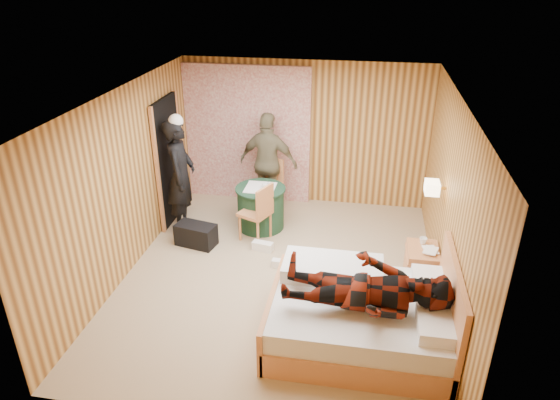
% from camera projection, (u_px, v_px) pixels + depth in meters
% --- Properties ---
extents(floor, '(4.20, 5.00, 0.01)m').
position_uv_depth(floor, '(280.00, 276.00, 6.90)').
color(floor, tan).
rests_on(floor, ground).
extents(ceiling, '(4.20, 5.00, 0.01)m').
position_uv_depth(ceiling, '(280.00, 98.00, 5.81)').
color(ceiling, white).
rests_on(ceiling, wall_back).
extents(wall_back, '(4.20, 0.02, 2.50)m').
position_uv_depth(wall_back, '(305.00, 134.00, 8.57)').
color(wall_back, tan).
rests_on(wall_back, floor).
extents(wall_left, '(0.02, 5.00, 2.50)m').
position_uv_depth(wall_left, '(126.00, 183.00, 6.68)').
color(wall_left, tan).
rests_on(wall_left, floor).
extents(wall_right, '(0.02, 5.00, 2.50)m').
position_uv_depth(wall_right, '(450.00, 207.00, 6.03)').
color(wall_right, tan).
rests_on(wall_right, floor).
extents(curtain, '(2.20, 0.08, 2.40)m').
position_uv_depth(curtain, '(247.00, 135.00, 8.68)').
color(curtain, '#EFE3CF').
rests_on(curtain, floor).
extents(doorway, '(0.06, 0.90, 2.05)m').
position_uv_depth(doorway, '(169.00, 161.00, 8.01)').
color(doorway, black).
rests_on(doorway, floor).
extents(wall_lamp, '(0.26, 0.24, 0.16)m').
position_uv_depth(wall_lamp, '(432.00, 187.00, 6.43)').
color(wall_lamp, gold).
rests_on(wall_lamp, wall_right).
extents(bed, '(2.00, 1.57, 1.08)m').
position_uv_depth(bed, '(361.00, 315.00, 5.66)').
color(bed, '#ED9861').
rests_on(bed, floor).
extents(nightstand, '(0.42, 0.57, 0.55)m').
position_uv_depth(nightstand, '(421.00, 266.00, 6.61)').
color(nightstand, '#ED9861').
rests_on(nightstand, floor).
extents(round_table, '(0.80, 0.80, 0.71)m').
position_uv_depth(round_table, '(261.00, 207.00, 8.02)').
color(round_table, '#1F442C').
rests_on(round_table, floor).
extents(chair_far, '(0.52, 0.52, 0.93)m').
position_uv_depth(chair_far, '(270.00, 181.00, 8.51)').
color(chair_far, '#ED9861').
rests_on(chair_far, floor).
extents(chair_near, '(0.55, 0.55, 0.93)m').
position_uv_depth(chair_near, '(259.00, 209.00, 7.56)').
color(chair_near, '#ED9861').
rests_on(chair_near, floor).
extents(duffel_bag, '(0.65, 0.44, 0.34)m').
position_uv_depth(duffel_bag, '(196.00, 235.00, 7.60)').
color(duffel_bag, black).
rests_on(duffel_bag, floor).
extents(sneaker_left, '(0.33, 0.18, 0.14)m').
position_uv_depth(sneaker_left, '(263.00, 246.00, 7.49)').
color(sneaker_left, white).
rests_on(sneaker_left, floor).
extents(sneaker_right, '(0.26, 0.12, 0.11)m').
position_uv_depth(sneaker_right, '(281.00, 264.00, 7.07)').
color(sneaker_right, white).
rests_on(sneaker_right, floor).
extents(woman_standing, '(0.52, 0.72, 1.83)m').
position_uv_depth(woman_standing, '(181.00, 176.00, 7.75)').
color(woman_standing, black).
rests_on(woman_standing, floor).
extents(man_at_table, '(1.07, 0.58, 1.72)m').
position_uv_depth(man_at_table, '(268.00, 163.00, 8.40)').
color(man_at_table, '#756C4E').
rests_on(man_at_table, floor).
extents(man_on_bed, '(0.86, 0.67, 1.77)m').
position_uv_depth(man_on_bed, '(367.00, 279.00, 5.16)').
color(man_on_bed, '#5F1609').
rests_on(man_on_bed, bed).
extents(book_lower, '(0.21, 0.26, 0.02)m').
position_uv_depth(book_lower, '(424.00, 250.00, 6.44)').
color(book_lower, white).
rests_on(book_lower, nightstand).
extents(book_upper, '(0.23, 0.26, 0.02)m').
position_uv_depth(book_upper, '(424.00, 249.00, 6.44)').
color(book_upper, white).
rests_on(book_upper, nightstand).
extents(cup_nightstand, '(0.11, 0.11, 0.09)m').
position_uv_depth(cup_nightstand, '(423.00, 241.00, 6.59)').
color(cup_nightstand, white).
rests_on(cup_nightstand, nightstand).
extents(cup_table, '(0.16, 0.16, 0.10)m').
position_uv_depth(cup_table, '(266.00, 186.00, 7.79)').
color(cup_table, white).
rests_on(cup_table, round_table).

